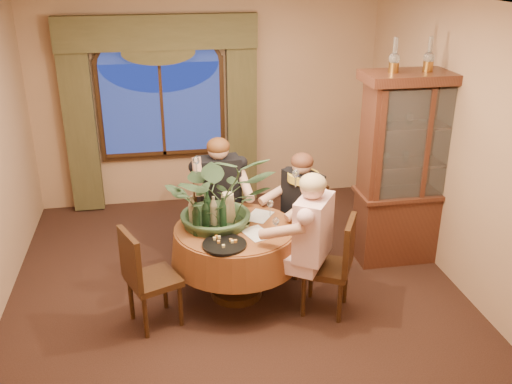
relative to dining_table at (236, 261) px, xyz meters
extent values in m
plane|color=black|center=(0.00, -0.01, -0.38)|extent=(5.00, 5.00, 0.00)
plane|color=#A48060|center=(0.00, 2.49, 1.02)|extent=(4.50, 0.00, 4.50)
plane|color=#A48060|center=(2.25, -0.01, 1.02)|extent=(0.00, 5.00, 5.00)
plane|color=white|center=(0.00, -0.01, 2.42)|extent=(5.00, 5.00, 0.00)
cube|color=#413D22|center=(-1.63, 2.37, 0.80)|extent=(0.38, 0.14, 2.32)
cube|color=#413D22|center=(0.43, 2.37, 0.80)|extent=(0.38, 0.14, 2.32)
cylinder|color=maroon|center=(0.00, 0.00, 0.00)|extent=(1.63, 1.63, 0.75)
cube|color=#3C1D14|center=(2.01, 0.44, 0.67)|extent=(1.29, 0.51, 2.08)
cube|color=black|center=(0.79, -0.41, 0.10)|extent=(0.57, 0.57, 0.96)
cube|color=black|center=(0.72, 0.40, 0.10)|extent=(0.57, 0.57, 0.96)
cube|color=black|center=(-0.09, 0.88, 0.10)|extent=(0.46, 0.46, 0.96)
cube|color=black|center=(-0.80, -0.33, 0.10)|extent=(0.55, 0.55, 0.96)
imported|color=#335131|center=(-0.13, 0.12, 1.02)|extent=(1.03, 1.15, 0.89)
imported|color=#49542C|center=(0.07, -0.01, 0.40)|extent=(0.14, 0.14, 0.05)
cylinder|color=black|center=(-0.15, -0.36, 0.39)|extent=(0.40, 0.40, 0.02)
cylinder|color=black|center=(-0.38, -0.10, 0.54)|extent=(0.07, 0.07, 0.33)
cylinder|color=black|center=(-0.25, 0.13, 0.54)|extent=(0.07, 0.07, 0.33)
cylinder|color=black|center=(-0.29, -0.05, 0.54)|extent=(0.07, 0.07, 0.33)
cylinder|color=tan|center=(-0.20, 0.01, 0.54)|extent=(0.07, 0.07, 0.33)
cylinder|color=black|center=(-0.12, -0.03, 0.54)|extent=(0.07, 0.07, 0.33)
cylinder|color=tan|center=(-0.40, 0.06, 0.54)|extent=(0.07, 0.07, 0.33)
cube|color=white|center=(0.18, -0.17, 0.38)|extent=(0.30, 0.35, 0.00)
cube|color=white|center=(0.27, 0.19, 0.38)|extent=(0.34, 0.37, 0.00)
camera|label=1|loc=(-0.67, -4.85, 2.81)|focal=40.00mm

